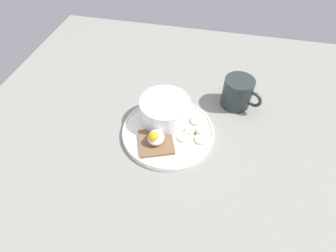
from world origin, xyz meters
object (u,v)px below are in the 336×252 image
banana_slice_front (201,131)px  coffee_mug (238,92)px  oatmeal_bowl (165,111)px  poached_egg (155,137)px  banana_slice_inner (201,139)px  banana_slice_left (183,137)px  toast_slice (156,142)px  banana_slice_right (197,120)px  banana_slice_back (190,131)px

banana_slice_front → coffee_mug: 17.65cm
oatmeal_bowl → poached_egg: bearing=-2.1°
banana_slice_inner → coffee_mug: size_ratio=0.35×
banana_slice_left → coffee_mug: coffee_mug is taller
poached_egg → toast_slice: bearing=148.6°
banana_slice_right → banana_slice_back: bearing=-17.8°
banana_slice_right → banana_slice_inner: banana_slice_right is taller
toast_slice → poached_egg: size_ratio=2.33×
coffee_mug → banana_slice_back: bearing=-37.9°
oatmeal_bowl → toast_slice: 9.75cm
poached_egg → coffee_mug: (-21.56, 20.31, 0.98)cm
banana_slice_right → banana_slice_inner: size_ratio=1.00×
banana_slice_right → coffee_mug: 15.71cm
oatmeal_bowl → banana_slice_front: oatmeal_bowl is taller
banana_slice_right → coffee_mug: size_ratio=0.34×
banana_slice_inner → coffee_mug: coffee_mug is taller
banana_slice_inner → banana_slice_back: bearing=-124.3°
banana_slice_inner → coffee_mug: (-17.72, 8.47, 3.32)cm
banana_slice_left → toast_slice: bearing=-65.2°
poached_egg → banana_slice_left: bearing=115.8°
poached_egg → banana_slice_right: size_ratio=1.25×
banana_slice_inner → coffee_mug: bearing=154.5°
toast_slice → banana_slice_front: banana_slice_front is taller
toast_slice → banana_slice_back: size_ratio=2.88×
poached_egg → coffee_mug: coffee_mug is taller
banana_slice_left → poached_egg: bearing=-64.2°
oatmeal_bowl → banana_slice_back: oatmeal_bowl is taller
oatmeal_bowl → coffee_mug: bearing=121.1°
banana_slice_right → coffee_mug: bearing=136.4°
poached_egg → banana_slice_left: (-3.33, 6.91, -2.24)cm
oatmeal_bowl → banana_slice_back: 9.16cm
banana_slice_inner → banana_slice_front: bearing=-172.6°
banana_slice_front → banana_slice_right: size_ratio=1.08×
banana_slice_right → banana_slice_inner: bearing=18.1°
oatmeal_bowl → poached_egg: oatmeal_bowl is taller
banana_slice_left → banana_slice_right: 7.60cm
banana_slice_front → banana_slice_right: banana_slice_front is taller
toast_slice → banana_slice_back: (-6.03, 8.24, -0.12)cm
banana_slice_back → banana_slice_right: size_ratio=1.01×
poached_egg → banana_slice_front: (-6.59, 11.49, -2.07)cm
oatmeal_bowl → banana_slice_inner: 13.16cm
banana_slice_back → banana_slice_inner: bearing=55.7°
oatmeal_bowl → banana_slice_inner: bearing=63.8°
poached_egg → banana_slice_left: 8.00cm
toast_slice → coffee_mug: bearing=136.6°
toast_slice → coffee_mug: 29.58cm
banana_slice_front → banana_slice_right: bearing=-154.9°
banana_slice_back → banana_slice_right: 4.40cm
banana_slice_inner → oatmeal_bowl: bearing=-116.2°
banana_slice_right → banana_slice_inner: (6.57, 2.15, -0.18)cm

